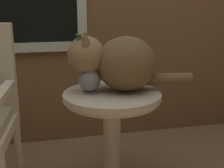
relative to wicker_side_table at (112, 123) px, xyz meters
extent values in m
cube|color=beige|center=(-0.44, 0.78, 0.35)|extent=(0.84, 0.03, 0.07)
cylinder|color=beige|center=(0.00, 0.00, -0.13)|extent=(0.10, 0.10, 0.56)
cylinder|color=beige|center=(0.00, 0.00, 0.17)|extent=(0.55, 0.55, 0.03)
torus|color=beige|center=(0.00, 0.00, 0.14)|extent=(0.53, 0.53, 0.02)
cylinder|color=beige|center=(-0.55, 0.18, -0.22)|extent=(0.04, 0.04, 0.43)
cube|color=beige|center=(-0.57, -0.03, 0.24)|extent=(0.09, 0.43, 0.04)
ellipsoid|color=brown|center=(0.09, 0.03, 0.34)|extent=(0.38, 0.35, 0.31)
sphere|color=olive|center=(-0.14, 0.06, 0.40)|extent=(0.21, 0.21, 0.21)
cone|color=brown|center=(-0.13, 0.11, 0.49)|extent=(0.07, 0.07, 0.07)
cone|color=brown|center=(-0.14, 0.00, 0.49)|extent=(0.07, 0.07, 0.07)
cylinder|color=brown|center=(0.32, -0.01, 0.25)|extent=(0.31, 0.11, 0.07)
cylinder|color=gray|center=(-0.12, 0.02, 0.19)|extent=(0.07, 0.07, 0.01)
ellipsoid|color=gray|center=(-0.12, 0.02, 0.26)|extent=(0.12, 0.12, 0.12)
cylinder|color=gray|center=(-0.12, 0.02, 0.34)|extent=(0.07, 0.07, 0.06)
torus|color=gray|center=(-0.12, 0.02, 0.37)|extent=(0.09, 0.09, 0.02)
cylinder|color=#2D662D|center=(-0.12, 0.03, 0.40)|extent=(0.02, 0.02, 0.08)
cone|color=#2D662D|center=(-0.11, 0.04, 0.44)|extent=(0.04, 0.04, 0.02)
cylinder|color=#2D662D|center=(-0.13, 0.02, 0.42)|extent=(0.03, 0.01, 0.10)
cone|color=#2D662D|center=(-0.14, 0.01, 0.47)|extent=(0.04, 0.04, 0.02)
cylinder|color=#2D662D|center=(-0.15, 0.03, 0.43)|extent=(0.05, 0.02, 0.14)
cone|color=#2D662D|center=(-0.17, 0.03, 0.50)|extent=(0.04, 0.04, 0.02)
camera|label=1|loc=(-0.37, -1.61, 0.68)|focal=49.18mm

